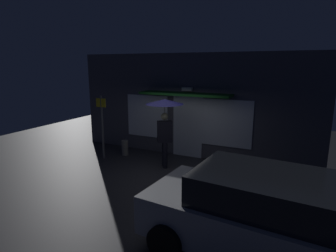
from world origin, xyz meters
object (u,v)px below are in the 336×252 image
object	(u,v)px
sidewalk_bollard	(224,160)
sidewalk_bollard_2	(125,148)
person_with_umbrella	(165,115)
street_sign_post	(102,123)
parked_car	(262,215)

from	to	relation	value
sidewalk_bollard	sidewalk_bollard_2	xyz separation A→B (m)	(-3.64, -0.31, 0.03)
person_with_umbrella	sidewalk_bollard_2	xyz separation A→B (m)	(-1.88, 0.46, -1.46)
street_sign_post	sidewalk_bollard_2	bearing A→B (deg)	52.78
street_sign_post	person_with_umbrella	bearing A→B (deg)	4.16
person_with_umbrella	street_sign_post	distance (m)	2.41
street_sign_post	sidewalk_bollard_2	distance (m)	1.28
street_sign_post	sidewalk_bollard_2	world-z (taller)	street_sign_post
sidewalk_bollard	sidewalk_bollard_2	world-z (taller)	sidewalk_bollard_2
person_with_umbrella	sidewalk_bollard_2	bearing A→B (deg)	-49.33
street_sign_post	sidewalk_bollard_2	xyz separation A→B (m)	(0.48, 0.63, -1.01)
person_with_umbrella	parked_car	bearing A→B (deg)	102.07
street_sign_post	sidewalk_bollard	xyz separation A→B (m)	(4.12, 0.94, -1.03)
person_with_umbrella	sidewalk_bollard	size ratio (longest dim) A/B	4.53
street_sign_post	sidewalk_bollard	size ratio (longest dim) A/B	4.57
person_with_umbrella	street_sign_post	size ratio (longest dim) A/B	0.99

